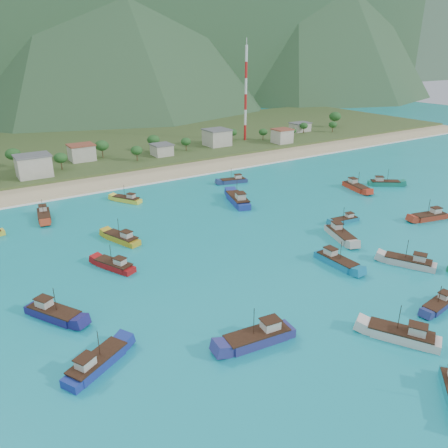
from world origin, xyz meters
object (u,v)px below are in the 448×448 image
boat_16 (345,220)px  boat_27 (402,335)px  boat_4 (122,239)px  boat_14 (127,200)px  boat_8 (356,187)px  boat_26 (340,235)px  boat_12 (409,262)px  boat_23 (233,181)px  boat_1 (429,217)px  boat_20 (44,216)px  boat_13 (258,338)px  boat_28 (384,183)px  boat_25 (238,200)px  boat_2 (97,363)px  boat_22 (439,305)px  boat_9 (337,262)px  boat_7 (54,314)px  radio_tower (246,94)px  boat_10 (114,266)px

boat_16 → boat_27: bearing=149.2°
boat_4 → boat_14: boat_4 is taller
boat_8 → boat_26: bearing=49.7°
boat_12 → boat_23: size_ratio=1.08×
boat_1 → boat_26: 30.12m
boat_20 → boat_27: boat_27 is taller
boat_20 → boat_16: bearing=154.3°
boat_13 → boat_23: 88.27m
boat_14 → boat_26: 64.07m
boat_8 → boat_28: (11.65, -2.11, -0.07)m
boat_25 → boat_28: bearing=4.2°
boat_12 → boat_25: bearing=70.4°
boat_2 → boat_25: boat_25 is taller
boat_27 → boat_28: 88.29m
boat_2 → boat_8: boat_8 is taller
boat_14 → boat_23: (38.27, -0.92, 0.02)m
boat_16 → boat_25: 31.99m
boat_1 → boat_27: (-51.73, -29.49, 0.06)m
boat_28 → boat_23: bearing=-90.3°
boat_22 → boat_9: bearing=0.6°
boat_28 → boat_25: bearing=-66.6°
boat_7 → boat_22: size_ratio=1.25×
boat_27 → boat_28: bearing=9.6°
boat_1 → boat_12: size_ratio=1.02×
boat_14 → boat_13: bearing=-127.4°
boat_7 → boat_13: size_ratio=0.91×
boat_2 → boat_25: bearing=101.4°
boat_2 → boat_20: size_ratio=1.01×
boat_2 → boat_20: boat_2 is taller
boat_12 → boat_22: size_ratio=1.21×
boat_9 → boat_12: (12.72, -8.68, -0.01)m
boat_20 → boat_27: 94.23m
boat_12 → boat_9: bearing=117.7°
boat_13 → boat_25: (35.10, 56.67, 0.16)m
radio_tower → boat_26: size_ratio=3.77×
boat_8 → boat_14: (-67.89, 29.29, -0.19)m
boat_23 → boat_26: boat_26 is taller
boat_1 → boat_4: boat_1 is taller
boat_10 → boat_23: 68.53m
boat_2 → boat_28: boat_2 is taller
boat_4 → boat_13: boat_13 is taller
boat_1 → boat_10: (-81.80, 18.86, -0.09)m
boat_16 → boat_12: bearing=169.7°
boat_7 → boat_27: (45.11, -36.53, 0.02)m
boat_12 → boat_13: (-42.96, -3.58, 0.14)m
boat_7 → boat_14: (33.20, 51.62, -0.16)m
boat_22 → boat_23: bearing=-15.8°
boat_1 → boat_16: 23.62m
boat_8 → boat_27: boat_8 is taller
radio_tower → boat_12: radio_tower is taller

